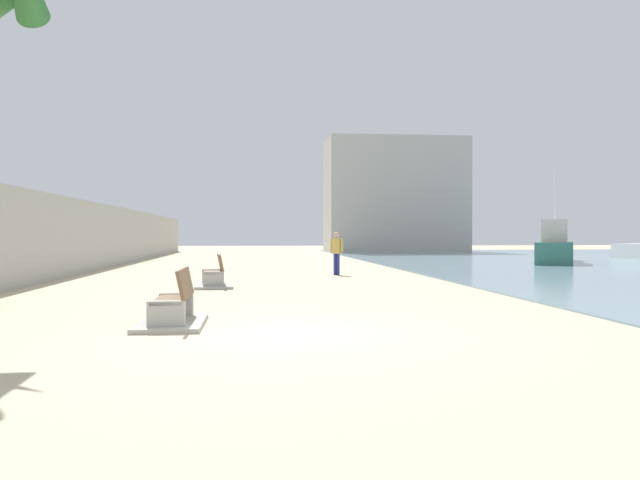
% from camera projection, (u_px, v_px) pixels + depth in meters
% --- Properties ---
extents(ground_plane, '(120.00, 120.00, 0.00)m').
position_uv_depth(ground_plane, '(262.00, 270.00, 28.12)').
color(ground_plane, '#C6B793').
extents(seawall, '(0.80, 64.00, 2.94)m').
position_uv_depth(seawall, '(83.00, 237.00, 27.33)').
color(seawall, '#ADAAA3').
rests_on(seawall, ground).
extents(bench_near, '(1.10, 2.10, 0.98)m').
position_uv_depth(bench_near, '(173.00, 312.00, 11.19)').
color(bench_near, '#ADAAA3').
rests_on(bench_near, ground).
extents(bench_far, '(1.28, 2.19, 0.98)m').
position_uv_depth(bench_far, '(214.00, 279.00, 19.33)').
color(bench_far, '#ADAAA3').
rests_on(bench_far, ground).
extents(person_walking, '(0.46, 0.33, 1.66)m').
position_uv_depth(person_walking, '(337.00, 250.00, 24.96)').
color(person_walking, navy).
rests_on(person_walking, ground).
extents(boat_far_right, '(5.14, 7.79, 5.13)m').
position_uv_depth(boat_far_right, '(555.00, 247.00, 34.91)').
color(boat_far_right, '#337060').
rests_on(boat_far_right, water_bay).
extents(harbor_building, '(12.00, 6.00, 9.90)m').
position_uv_depth(harbor_building, '(395.00, 196.00, 57.19)').
color(harbor_building, '#ADAAA3').
rests_on(harbor_building, ground).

